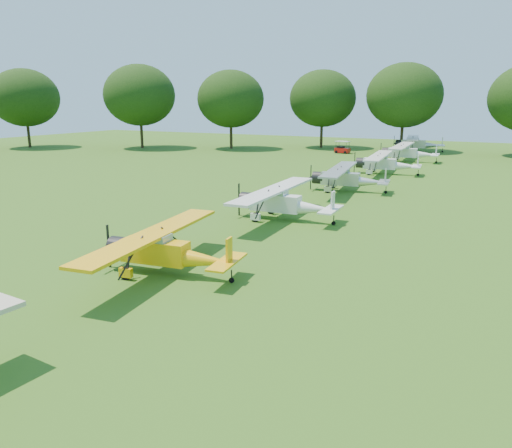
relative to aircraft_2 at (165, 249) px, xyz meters
The scene contains 9 objects.
ground 4.19m from the aircraft_2, 88.45° to the left, with size 160.00×160.00×0.00m, color #225816.
tree_belt 8.84m from the aircraft_2, 48.69° to the left, with size 137.36×130.27×14.52m.
aircraft_2 is the anchor object (origin of this frame).
aircraft_3 11.74m from the aircraft_2, 88.18° to the left, with size 6.82×10.85×2.14m.
aircraft_4 23.57m from the aircraft_2, 87.82° to the left, with size 6.69×10.61×2.08m.
aircraft_5 35.16m from the aircraft_2, 87.68° to the left, with size 6.84×10.89×2.14m.
aircraft_6 47.22m from the aircraft_2, 88.28° to the left, with size 7.12×11.33×2.23m.
aircraft_7 60.76m from the aircraft_2, 89.70° to the left, with size 7.37×11.67×2.29m.
golf_cart 54.28m from the aircraft_2, 99.45° to the left, with size 2.17×1.49×1.73m.
Camera 1 is at (12.86, -20.68, 7.42)m, focal length 35.00 mm.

